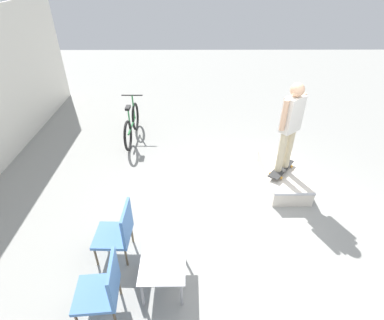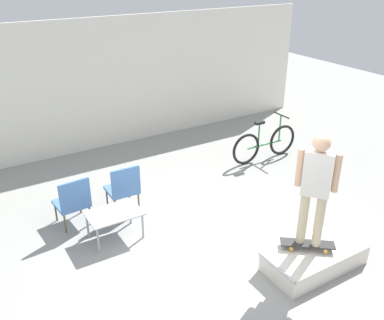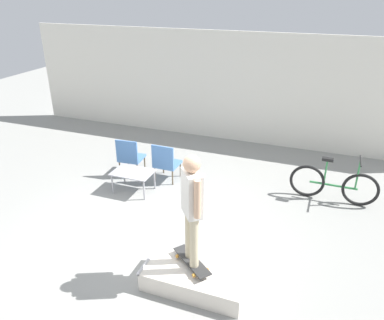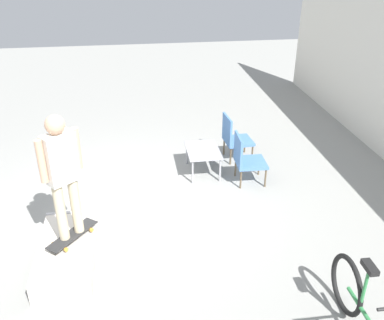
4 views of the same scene
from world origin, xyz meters
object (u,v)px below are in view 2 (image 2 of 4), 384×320
object	(u,v)px
bicycle	(265,143)
person_skater	(316,183)
skateboard_on_ramp	(308,244)
patio_chair_left	(73,201)
skate_ramp_box	(314,258)
coffee_table	(114,216)
patio_chair_right	(123,187)

from	to	relation	value
bicycle	person_skater	bearing A→B (deg)	-119.77
skateboard_on_ramp	patio_chair_left	bearing A→B (deg)	170.89
person_skater	patio_chair_left	xyz separation A→B (m)	(-2.58, 2.81, -0.91)
skate_ramp_box	person_skater	bearing A→B (deg)	132.54
skate_ramp_box	coffee_table	distance (m)	3.14
skateboard_on_ramp	person_skater	distance (m)	1.01
skateboard_on_ramp	coffee_table	distance (m)	3.01
skate_ramp_box	bicycle	size ratio (longest dim) A/B	0.87
skateboard_on_ramp	coffee_table	xyz separation A→B (m)	(-2.13, 2.13, 0.02)
patio_chair_left	coffee_table	bearing A→B (deg)	118.99
patio_chair_left	bicycle	xyz separation A→B (m)	(4.47, 0.39, -0.10)
coffee_table	skateboard_on_ramp	bearing A→B (deg)	-44.93
skateboard_on_ramp	person_skater	world-z (taller)	person_skater
skateboard_on_ramp	patio_chair_left	distance (m)	3.81
person_skater	patio_chair_right	xyz separation A→B (m)	(-1.68, 2.81, -0.91)
coffee_table	patio_chair_left	size ratio (longest dim) A/B	0.94
person_skater	patio_chair_left	size ratio (longest dim) A/B	1.87
person_skater	coffee_table	world-z (taller)	person_skater
patio_chair_right	bicycle	distance (m)	3.59
coffee_table	patio_chair_left	world-z (taller)	patio_chair_left
skate_ramp_box	patio_chair_right	world-z (taller)	patio_chair_right
skate_ramp_box	patio_chair_right	distance (m)	3.40
skateboard_on_ramp	patio_chair_left	world-z (taller)	patio_chair_left
skateboard_on_ramp	coffee_table	size ratio (longest dim) A/B	0.86
skate_ramp_box	skateboard_on_ramp	distance (m)	0.26
patio_chair_right	bicycle	xyz separation A→B (m)	(3.56, 0.40, -0.10)
skateboard_on_ramp	person_skater	xyz separation A→B (m)	(-0.00, 0.00, 1.01)
person_skater	coffee_table	xyz separation A→B (m)	(-2.13, 2.13, -0.98)
skate_ramp_box	bicycle	xyz separation A→B (m)	(1.81, 3.29, 0.23)
skate_ramp_box	bicycle	bearing A→B (deg)	61.24
skate_ramp_box	coffee_table	size ratio (longest dim) A/B	1.78
coffee_table	bicycle	size ratio (longest dim) A/B	0.49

